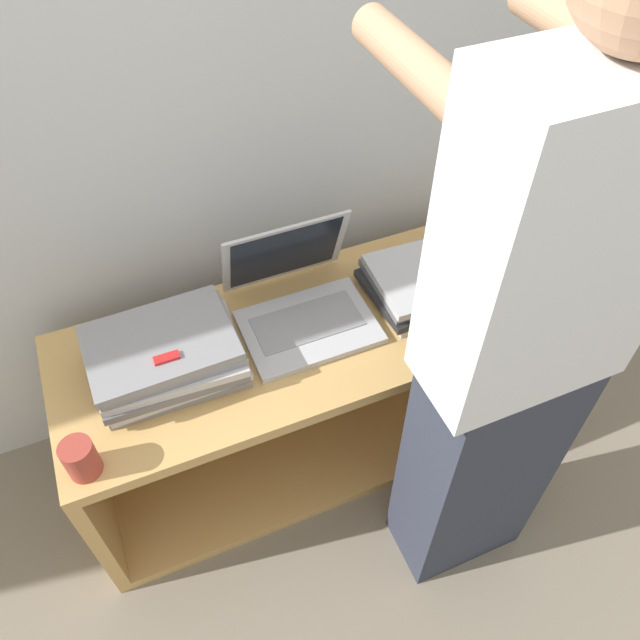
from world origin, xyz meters
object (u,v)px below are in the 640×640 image
Objects in this scene: person at (515,353)px; laptop_stack_left at (167,356)px; laptop_open at (301,302)px; mug at (81,459)px; laptop_stack_right at (434,279)px.

laptop_stack_left is at bearing 144.53° from person.
laptop_open is 3.58× the size of mug.
person is (-0.11, -0.46, 0.25)m from laptop_stack_right.
mug is at bearing 163.46° from person.
mug is (-0.24, -0.20, -0.02)m from laptop_stack_left.
laptop_stack_left is at bearing 38.78° from mug.
laptop_open reaches higher than laptop_stack_right.
laptop_stack_left is 0.22× the size of person.
person reaches higher than laptop_open.
person reaches higher than mug.
laptop_stack_left is (-0.38, -0.05, 0.01)m from laptop_open.
mug is (-0.89, 0.26, -0.25)m from person.
mug is (-0.62, -0.25, -0.00)m from laptop_open.
laptop_stack_right is at bearing 0.05° from laptop_stack_left.
mug is at bearing -158.08° from laptop_open.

